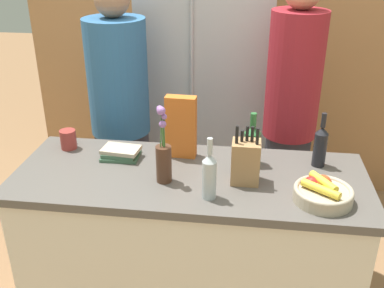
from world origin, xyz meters
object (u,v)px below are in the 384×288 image
cereal_box (181,127)px  book_stack (121,153)px  bottle_vinegar (209,175)px  bottle_oil (252,144)px  refrigerator (207,82)px  fruit_bowl (322,192)px  coffee_mug (68,139)px  knife_block (246,161)px  flower_vase (164,157)px  person_in_blue (291,109)px  person_at_sink (120,110)px  bottle_wine (320,145)px

cereal_box → book_stack: 0.33m
cereal_box → bottle_vinegar: size_ratio=1.14×
book_stack → bottle_oil: bearing=2.6°
refrigerator → book_stack: size_ratio=9.71×
fruit_bowl → bottle_vinegar: 0.48m
bottle_oil → book_stack: bearing=-177.4°
coffee_mug → bottle_oil: 0.96m
knife_block → coffee_mug: 0.96m
coffee_mug → refrigerator: bearing=57.5°
fruit_bowl → cereal_box: (-0.66, 0.34, 0.12)m
refrigerator → flower_vase: refrigerator is taller
flower_vase → person_in_blue: person_in_blue is taller
flower_vase → person_in_blue: (0.61, 0.69, -0.00)m
refrigerator → fruit_bowl: (0.63, -1.33, -0.04)m
knife_block → flower_vase: 0.37m
refrigerator → person_at_sink: size_ratio=1.14×
bottle_vinegar → coffee_mug: bearing=153.6°
bottle_vinegar → bottle_wine: bottle_vinegar is taller
flower_vase → cereal_box: size_ratio=1.15×
fruit_bowl → person_at_sink: bearing=145.0°
refrigerator → knife_block: bearing=-76.1°
knife_block → flower_vase: (-0.37, -0.04, 0.02)m
cereal_box → bottle_wine: (0.68, -0.01, -0.05)m
person_at_sink → person_in_blue: person_in_blue is taller
person_in_blue → bottle_vinegar: bearing=-121.3°
coffee_mug → bottle_wine: size_ratio=0.45×
knife_block → coffee_mug: (-0.93, 0.23, -0.05)m
coffee_mug → bottle_vinegar: (0.78, -0.39, 0.06)m
knife_block → bottle_oil: (0.03, 0.19, 0.00)m
bottle_wine → person_in_blue: 0.46m
coffee_mug → bottle_vinegar: bottle_vinegar is taller
refrigerator → coffee_mug: refrigerator is taller
cereal_box → coffee_mug: size_ratio=2.58×
knife_block → flower_vase: bearing=-173.2°
fruit_bowl → bottle_oil: bottle_oil is taller
cereal_box → book_stack: cereal_box is taller
bottle_vinegar → person_in_blue: (0.39, 0.81, 0.01)m
knife_block → bottle_vinegar: 0.22m
refrigerator → bottle_oil: bearing=-72.4°
book_stack → knife_block: bearing=-14.0°
fruit_bowl → flower_vase: bearing=174.0°
knife_block → person_in_blue: size_ratio=0.16×
refrigerator → bottle_oil: size_ratio=7.28×
flower_vase → bottle_wine: bearing=19.1°
cereal_box → refrigerator: bearing=88.5°
fruit_bowl → bottle_vinegar: (-0.48, -0.04, 0.07)m
bottle_vinegar → refrigerator: bearing=96.3°
refrigerator → fruit_bowl: size_ratio=7.68×
knife_block → cereal_box: (-0.33, 0.22, 0.06)m
flower_vase → bottle_oil: (0.39, 0.23, -0.02)m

